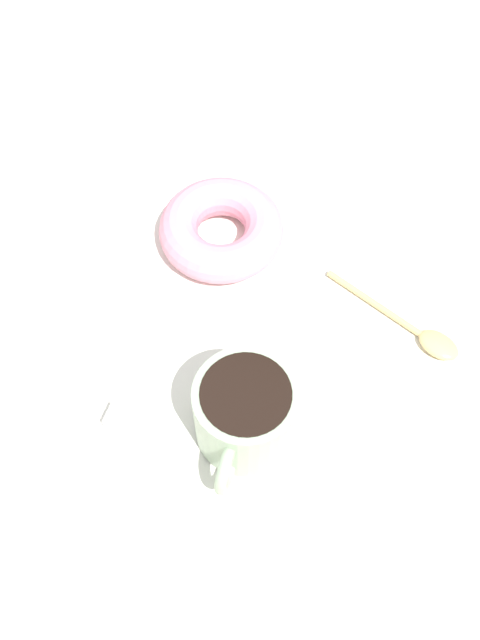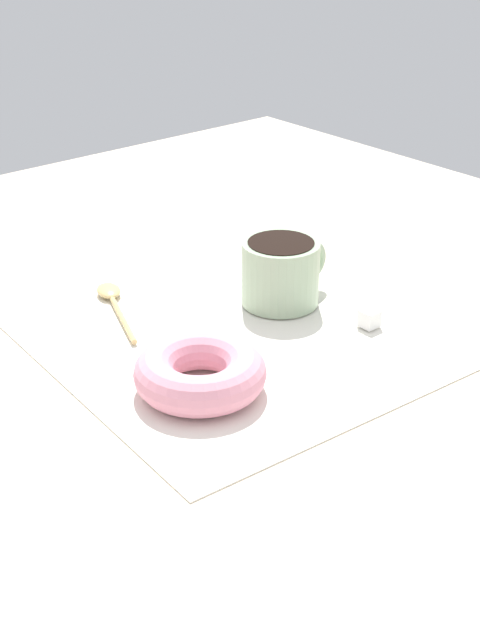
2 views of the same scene
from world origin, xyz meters
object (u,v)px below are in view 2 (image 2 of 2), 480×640
donut (200,372)px  sugar_cube (369,318)px  spoon (113,298)px  coffee_cup (282,271)px

donut → sugar_cube: bearing=176.5°
donut → spoon: bearing=-100.7°
spoon → sugar_cube: bearing=128.1°
donut → sugar_cube: donut is taller
coffee_cup → spoon: size_ratio=0.81×
coffee_cup → sugar_cube: bearing=106.7°
donut → sugar_cube: 19.99cm
sugar_cube → spoon: bearing=-51.9°
donut → spoon: 19.88cm
coffee_cup → donut: size_ratio=0.93×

